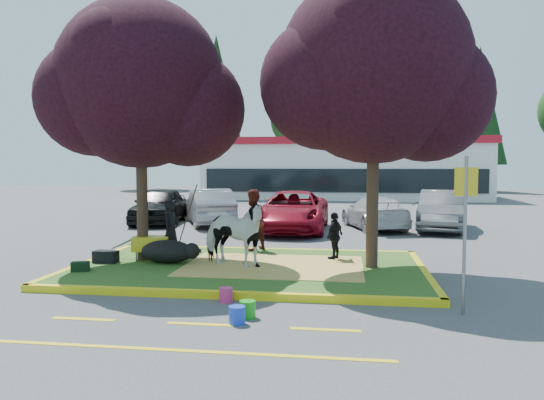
# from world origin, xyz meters

# --- Properties ---
(ground) EXTENTS (90.00, 90.00, 0.00)m
(ground) POSITION_xyz_m (0.00, 0.00, 0.00)
(ground) COLOR #424244
(ground) RESTS_ON ground
(median_island) EXTENTS (8.00, 5.00, 0.15)m
(median_island) POSITION_xyz_m (0.00, 0.00, 0.07)
(median_island) COLOR #284A17
(median_island) RESTS_ON ground
(curb_near) EXTENTS (8.30, 0.16, 0.15)m
(curb_near) POSITION_xyz_m (0.00, -2.58, 0.07)
(curb_near) COLOR yellow
(curb_near) RESTS_ON ground
(curb_far) EXTENTS (8.30, 0.16, 0.15)m
(curb_far) POSITION_xyz_m (0.00, 2.58, 0.07)
(curb_far) COLOR yellow
(curb_far) RESTS_ON ground
(curb_left) EXTENTS (0.16, 5.30, 0.15)m
(curb_left) POSITION_xyz_m (-4.08, 0.00, 0.07)
(curb_left) COLOR yellow
(curb_left) RESTS_ON ground
(curb_right) EXTENTS (0.16, 5.30, 0.15)m
(curb_right) POSITION_xyz_m (4.08, 0.00, 0.07)
(curb_right) COLOR yellow
(curb_right) RESTS_ON ground
(straw_bedding) EXTENTS (4.20, 3.00, 0.01)m
(straw_bedding) POSITION_xyz_m (0.60, 0.00, 0.15)
(straw_bedding) COLOR #CEB155
(straw_bedding) RESTS_ON median_island
(tree_purple_left) EXTENTS (5.06, 4.20, 6.51)m
(tree_purple_left) POSITION_xyz_m (-2.78, 0.38, 4.36)
(tree_purple_left) COLOR black
(tree_purple_left) RESTS_ON median_island
(tree_purple_right) EXTENTS (5.30, 4.40, 6.82)m
(tree_purple_right) POSITION_xyz_m (2.92, 0.18, 4.56)
(tree_purple_right) COLOR black
(tree_purple_right) RESTS_ON median_island
(fire_lane_stripe_a) EXTENTS (1.10, 0.12, 0.01)m
(fire_lane_stripe_a) POSITION_xyz_m (-2.00, -4.20, 0.00)
(fire_lane_stripe_a) COLOR yellow
(fire_lane_stripe_a) RESTS_ON ground
(fire_lane_stripe_b) EXTENTS (1.10, 0.12, 0.01)m
(fire_lane_stripe_b) POSITION_xyz_m (0.00, -4.20, 0.00)
(fire_lane_stripe_b) COLOR yellow
(fire_lane_stripe_b) RESTS_ON ground
(fire_lane_stripe_c) EXTENTS (1.10, 0.12, 0.01)m
(fire_lane_stripe_c) POSITION_xyz_m (2.00, -4.20, 0.00)
(fire_lane_stripe_c) COLOR yellow
(fire_lane_stripe_c) RESTS_ON ground
(fire_lane_long) EXTENTS (6.00, 0.10, 0.01)m
(fire_lane_long) POSITION_xyz_m (0.00, -5.40, 0.00)
(fire_lane_long) COLOR yellow
(fire_lane_long) RESTS_ON ground
(retail_building) EXTENTS (20.40, 8.40, 4.40)m
(retail_building) POSITION_xyz_m (2.00, 27.98, 2.25)
(retail_building) COLOR silver
(retail_building) RESTS_ON ground
(treeline) EXTENTS (46.58, 7.80, 14.63)m
(treeline) POSITION_xyz_m (1.23, 37.61, 7.73)
(treeline) COLOR black
(treeline) RESTS_ON ground
(cow) EXTENTS (2.03, 1.49, 1.56)m
(cow) POSITION_xyz_m (-0.34, -0.22, 0.93)
(cow) COLOR silver
(cow) RESTS_ON median_island
(calf) EXTENTS (1.33, 0.78, 0.57)m
(calf) POSITION_xyz_m (-2.02, 0.01, 0.43)
(calf) COLOR black
(calf) RESTS_ON median_island
(handler) EXTENTS (0.49, 0.62, 1.50)m
(handler) POSITION_xyz_m (-2.12, 0.58, 0.90)
(handler) COLOR black
(handler) RESTS_ON median_island
(visitor_a) EXTENTS (0.98, 1.04, 1.71)m
(visitor_a) POSITION_xyz_m (-0.30, 2.15, 1.01)
(visitor_a) COLOR #481814
(visitor_a) RESTS_ON median_island
(visitor_b) EXTENTS (0.59, 0.76, 1.20)m
(visitor_b) POSITION_xyz_m (2.02, 1.08, 0.75)
(visitor_b) COLOR black
(visitor_b) RESTS_ON median_island
(wheelbarrow) EXTENTS (1.59, 0.68, 0.60)m
(wheelbarrow) POSITION_xyz_m (-2.55, 0.33, 0.56)
(wheelbarrow) COLOR black
(wheelbarrow) RESTS_ON median_island
(gear_bag_dark) EXTENTS (0.60, 0.36, 0.29)m
(gear_bag_dark) POSITION_xyz_m (-3.54, -0.15, 0.30)
(gear_bag_dark) COLOR black
(gear_bag_dark) RESTS_ON median_island
(gear_bag_green) EXTENTS (0.45, 0.37, 0.21)m
(gear_bag_green) POSITION_xyz_m (-3.65, -1.20, 0.25)
(gear_bag_green) COLOR black
(gear_bag_green) RESTS_ON median_island
(sign_post) EXTENTS (0.38, 0.06, 2.71)m
(sign_post) POSITION_xyz_m (4.30, -3.02, 1.69)
(sign_post) COLOR slate
(sign_post) RESTS_ON ground
(bucket_green) EXTENTS (0.32, 0.32, 0.29)m
(bucket_green) POSITION_xyz_m (0.68, -3.73, 0.14)
(bucket_green) COLOR #1B9F18
(bucket_green) RESTS_ON ground
(bucket_pink) EXTENTS (0.31, 0.31, 0.27)m
(bucket_pink) POSITION_xyz_m (0.09, -2.80, 0.14)
(bucket_pink) COLOR #CC2D6E
(bucket_pink) RESTS_ON ground
(bucket_blue) EXTENTS (0.31, 0.31, 0.29)m
(bucket_blue) POSITION_xyz_m (0.58, -4.09, 0.14)
(bucket_blue) COLOR #183AC6
(bucket_blue) RESTS_ON ground
(car_black) EXTENTS (2.27, 4.67, 1.54)m
(car_black) POSITION_xyz_m (-5.67, 9.42, 0.77)
(car_black) COLOR black
(car_black) RESTS_ON ground
(car_silver) EXTENTS (3.25, 4.86, 1.52)m
(car_silver) POSITION_xyz_m (-3.42, 9.30, 0.76)
(car_silver) COLOR gray
(car_silver) RESTS_ON ground
(car_red) EXTENTS (2.54, 5.49, 1.52)m
(car_red) POSITION_xyz_m (0.26, 7.66, 0.76)
(car_red) COLOR maroon
(car_red) RESTS_ON ground
(car_white) EXTENTS (2.89, 4.66, 1.26)m
(car_white) POSITION_xyz_m (3.40, 8.80, 0.63)
(car_white) COLOR silver
(car_white) RESTS_ON ground
(car_grey) EXTENTS (2.50, 4.86, 1.53)m
(car_grey) POSITION_xyz_m (5.95, 8.79, 0.76)
(car_grey) COLOR #53555A
(car_grey) RESTS_ON ground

